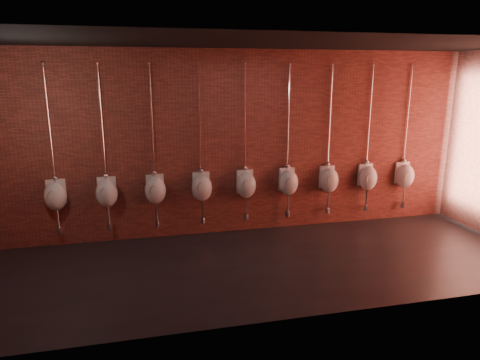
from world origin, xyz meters
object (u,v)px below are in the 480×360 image
at_px(urinal_3, 202,187).
at_px(urinal_4, 246,184).
at_px(urinal_5, 288,182).
at_px(urinal_7, 368,177).
at_px(urinal_0, 55,195).
at_px(urinal_1, 107,192).
at_px(urinal_2, 155,189).
at_px(urinal_8, 405,175).
at_px(urinal_6, 329,179).

relative_size(urinal_3, urinal_4, 1.00).
height_order(urinal_5, urinal_7, same).
relative_size(urinal_0, urinal_1, 1.00).
relative_size(urinal_2, urinal_5, 1.00).
bearing_deg(urinal_8, urinal_0, 180.00).
bearing_deg(urinal_0, urinal_1, 0.00).
bearing_deg(urinal_6, urinal_7, 0.00).
xyz_separation_m(urinal_1, urinal_3, (1.58, 0.00, 0.00)).
xyz_separation_m(urinal_3, urinal_7, (3.15, 0.00, 0.00)).
xyz_separation_m(urinal_2, urinal_3, (0.79, 0.00, 0.00)).
relative_size(urinal_0, urinal_4, 1.00).
bearing_deg(urinal_4, urinal_3, 180.00).
height_order(urinal_1, urinal_5, same).
height_order(urinal_2, urinal_4, same).
bearing_deg(urinal_7, urinal_8, 0.00).
bearing_deg(urinal_8, urinal_5, 180.00).
bearing_deg(urinal_8, urinal_7, 180.00).
distance_m(urinal_4, urinal_8, 3.15).
bearing_deg(urinal_3, urinal_4, 0.00).
relative_size(urinal_1, urinal_8, 1.00).
distance_m(urinal_5, urinal_8, 2.36).
bearing_deg(urinal_0, urinal_3, 0.00).
relative_size(urinal_2, urinal_7, 1.00).
bearing_deg(urinal_5, urinal_3, 180.00).
height_order(urinal_4, urinal_7, same).
relative_size(urinal_7, urinal_8, 1.00).
height_order(urinal_2, urinal_3, same).
bearing_deg(urinal_0, urinal_8, 0.00).
relative_size(urinal_2, urinal_8, 1.00).
bearing_deg(urinal_3, urinal_0, 180.00).
bearing_deg(urinal_3, urinal_2, 180.00).
bearing_deg(urinal_8, urinal_2, 180.00).
bearing_deg(urinal_6, urinal_0, 180.00).
xyz_separation_m(urinal_3, urinal_6, (2.36, 0.00, 0.00)).
xyz_separation_m(urinal_3, urinal_8, (3.94, 0.00, 0.00)).
distance_m(urinal_2, urinal_7, 3.94).
distance_m(urinal_2, urinal_8, 4.73).
distance_m(urinal_1, urinal_5, 3.15).
xyz_separation_m(urinal_3, urinal_5, (1.58, 0.00, 0.00)).
bearing_deg(urinal_3, urinal_5, 0.00).
bearing_deg(urinal_4, urinal_2, 180.00).
bearing_deg(urinal_6, urinal_2, 180.00).
xyz_separation_m(urinal_4, urinal_6, (1.58, 0.00, 0.00)).
bearing_deg(urinal_4, urinal_0, 180.00).
bearing_deg(urinal_6, urinal_1, 180.00).
relative_size(urinal_2, urinal_4, 1.00).
distance_m(urinal_0, urinal_8, 6.30).
bearing_deg(urinal_7, urinal_4, 180.00).
distance_m(urinal_1, urinal_3, 1.58).
distance_m(urinal_1, urinal_2, 0.79).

